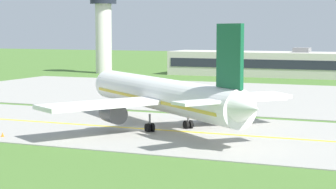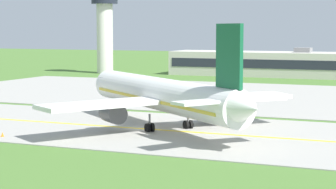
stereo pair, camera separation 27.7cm
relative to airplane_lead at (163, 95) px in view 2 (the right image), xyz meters
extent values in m
plane|color=#47702D|center=(-2.23, -1.35, -4.13)|extent=(500.00, 500.00, 0.00)
cube|color=#9E9B93|center=(-2.23, -1.35, -4.08)|extent=(240.00, 28.00, 0.10)
cube|color=#9E9B93|center=(7.77, 40.65, -4.08)|extent=(140.00, 52.00, 0.10)
cube|color=yellow|center=(-2.23, -1.35, -4.03)|extent=(220.00, 0.60, 0.01)
cylinder|color=white|center=(-0.38, 0.31, 0.07)|extent=(28.82, 24.66, 4.00)
cone|color=white|center=(-14.45, 11.86, 0.07)|extent=(4.42, 4.59, 3.80)
cone|color=white|center=(13.85, -11.36, 0.47)|extent=(4.63, 4.66, 3.40)
cube|color=gold|center=(-0.38, 0.31, -0.43)|extent=(26.77, 23.00, 0.36)
cube|color=#1E232D|center=(-12.75, 10.46, 0.77)|extent=(3.55, 3.77, 0.70)
cube|color=white|center=(-4.07, -7.66, -0.43)|extent=(11.91, 15.31, 0.50)
cylinder|color=#47474C|center=(-4.35, -4.84, -1.83)|extent=(4.09, 3.93, 2.30)
cylinder|color=black|center=(-5.58, -3.83, -1.83)|extent=(1.53, 1.78, 2.10)
cube|color=white|center=(6.72, 5.48, -0.43)|extent=(14.29, 13.69, 0.50)
cylinder|color=#47474C|center=(3.90, 5.21, -1.83)|extent=(4.09, 3.93, 2.30)
cylinder|color=black|center=(2.66, 6.22, -1.83)|extent=(1.53, 1.78, 2.10)
cube|color=#145938|center=(11.22, -9.21, 5.32)|extent=(3.65, 3.10, 6.50)
cube|color=white|center=(9.34, -11.81, 0.87)|extent=(5.30, 6.33, 0.30)
cube|color=white|center=(13.40, -6.86, 0.87)|extent=(5.96, 5.92, 0.30)
cylinder|color=slate|center=(-10.43, 8.56, -2.76)|extent=(0.24, 0.24, 1.65)
cylinder|color=black|center=(-10.43, 8.56, -3.58)|extent=(1.07, 0.97, 1.10)
cylinder|color=slate|center=(-0.48, -2.97, -2.76)|extent=(0.24, 0.24, 1.65)
cylinder|color=black|center=(-0.66, -3.18, -3.58)|extent=(1.07, 0.97, 1.10)
cylinder|color=black|center=(-0.31, -2.76, -3.58)|extent=(1.07, 0.97, 1.10)
cylinder|color=slate|center=(2.82, 1.05, -2.76)|extent=(0.24, 0.24, 1.65)
cylinder|color=black|center=(2.64, 0.84, -3.58)|extent=(1.07, 0.97, 1.10)
cylinder|color=black|center=(2.99, 1.26, -3.58)|extent=(1.07, 0.97, 1.10)
cube|color=beige|center=(-10.75, 90.39, -1.02)|extent=(48.77, 12.98, 6.22)
cube|color=#1E232D|center=(-10.75, 83.85, -0.71)|extent=(46.82, 0.10, 2.24)
cube|color=slate|center=(-0.99, 90.39, 2.69)|extent=(4.00, 4.00, 1.20)
cylinder|color=silver|center=(-53.65, 83.01, 5.29)|extent=(4.40, 4.40, 18.85)
cone|color=orange|center=(-14.23, -12.66, -3.83)|extent=(0.44, 0.44, 0.60)
cone|color=orange|center=(-22.89, 9.75, -3.83)|extent=(0.44, 0.44, 0.60)
camera|label=1|loc=(30.34, -70.24, 8.07)|focal=67.92mm
camera|label=2|loc=(30.60, -70.14, 8.07)|focal=67.92mm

